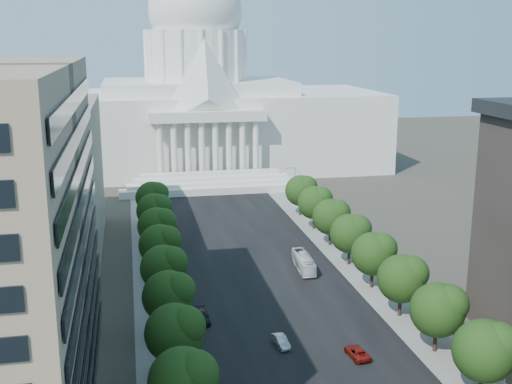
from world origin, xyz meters
TOP-DOWN VIEW (x-y plane):
  - road_asphalt at (0.00, 90.00)m, footprint 30.00×260.00m
  - sidewalk_left at (-19.00, 90.00)m, footprint 8.00×260.00m
  - sidewalk_right at (19.00, 90.00)m, footprint 8.00×260.00m
  - capitol at (0.00, 184.89)m, footprint 120.00×56.00m
  - tree_l_c at (-17.66, 35.81)m, footprint 7.79×7.60m
  - tree_l_d at (-17.66, 47.81)m, footprint 7.79×7.60m
  - tree_l_e at (-17.66, 59.81)m, footprint 7.79×7.60m
  - tree_l_f at (-17.66, 71.81)m, footprint 7.79×7.60m
  - tree_l_g at (-17.66, 83.81)m, footprint 7.79×7.60m
  - tree_l_h at (-17.66, 95.81)m, footprint 7.79×7.60m
  - tree_l_i at (-17.66, 107.81)m, footprint 7.79×7.60m
  - tree_l_j at (-17.66, 119.81)m, footprint 7.79×7.60m
  - tree_r_c at (18.34, 35.81)m, footprint 7.79×7.60m
  - tree_r_d at (18.34, 47.81)m, footprint 7.79×7.60m
  - tree_r_e at (18.34, 59.81)m, footprint 7.79×7.60m
  - tree_r_f at (18.34, 71.81)m, footprint 7.79×7.60m
  - tree_r_g at (18.34, 83.81)m, footprint 7.79×7.60m
  - tree_r_h at (18.34, 95.81)m, footprint 7.79×7.60m
  - tree_r_i at (18.34, 107.81)m, footprint 7.79×7.60m
  - tree_r_j at (18.34, 119.81)m, footprint 7.79×7.60m
  - streetlight_b at (19.90, 35.00)m, footprint 2.61×0.44m
  - streetlight_c at (19.90, 60.00)m, footprint 2.61×0.44m
  - streetlight_d at (19.90, 85.00)m, footprint 2.61×0.44m
  - streetlight_e at (19.90, 110.00)m, footprint 2.61×0.44m
  - streetlight_f at (19.90, 135.00)m, footprint 2.61×0.44m
  - car_silver at (-2.67, 53.62)m, footprint 1.97×4.45m
  - car_red at (6.77, 48.41)m, footprint 2.71×5.09m
  - car_dark_b at (-12.75, 63.84)m, footprint 2.30×5.32m
  - city_bus at (8.62, 82.75)m, footprint 3.11×10.94m

SIDE VIEW (x-z plane):
  - road_asphalt at x=0.00m, z-range -0.01..0.01m
  - sidewalk_left at x=-19.00m, z-range -0.01..0.01m
  - sidewalk_right at x=19.00m, z-range -0.01..0.01m
  - car_red at x=6.77m, z-range 0.00..1.36m
  - car_silver at x=-2.67m, z-range 0.00..1.42m
  - car_dark_b at x=-12.75m, z-range 0.00..1.52m
  - city_bus at x=8.62m, z-range 0.00..3.01m
  - streetlight_b at x=19.90m, z-range 1.32..10.32m
  - streetlight_c at x=19.90m, z-range 1.32..10.32m
  - streetlight_d at x=19.90m, z-range 1.32..10.32m
  - streetlight_e at x=19.90m, z-range 1.32..10.32m
  - streetlight_f at x=19.90m, z-range 1.32..10.32m
  - tree_l_c at x=-17.66m, z-range 1.47..11.44m
  - tree_l_d at x=-17.66m, z-range 1.47..11.44m
  - tree_l_e at x=-17.66m, z-range 1.47..11.44m
  - tree_l_f at x=-17.66m, z-range 1.47..11.44m
  - tree_l_g at x=-17.66m, z-range 1.47..11.44m
  - tree_l_h at x=-17.66m, z-range 1.47..11.44m
  - tree_l_i at x=-17.66m, z-range 1.47..11.44m
  - tree_l_j at x=-17.66m, z-range 1.47..11.44m
  - tree_r_c at x=18.34m, z-range 1.47..11.44m
  - tree_r_d at x=18.34m, z-range 1.47..11.44m
  - tree_r_e at x=18.34m, z-range 1.47..11.44m
  - tree_r_f at x=18.34m, z-range 1.47..11.44m
  - tree_r_g at x=18.34m, z-range 1.47..11.44m
  - tree_r_h at x=18.34m, z-range 1.47..11.44m
  - tree_r_i at x=18.34m, z-range 1.47..11.44m
  - tree_r_j at x=18.34m, z-range 1.47..11.44m
  - capitol at x=0.00m, z-range -16.49..56.51m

